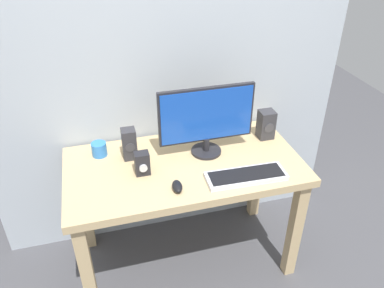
{
  "coord_description": "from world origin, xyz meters",
  "views": [
    {
      "loc": [
        -0.43,
        -1.71,
        2.02
      ],
      "look_at": [
        0.05,
        0.0,
        0.89
      ],
      "focal_mm": 35.9,
      "sensor_mm": 36.0,
      "label": 1
    }
  ],
  "objects_px": {
    "mouse": "(177,186)",
    "speaker_left": "(129,144)",
    "keyboard_primary": "(246,176)",
    "audio_controller": "(142,163)",
    "desk": "(184,179)",
    "monitor": "(206,118)",
    "speaker_right": "(266,124)",
    "coffee_mug": "(99,149)"
  },
  "relations": [
    {
      "from": "mouse",
      "to": "speaker_left",
      "type": "relative_size",
      "value": 0.54
    },
    {
      "from": "keyboard_primary",
      "to": "audio_controller",
      "type": "bearing_deg",
      "value": 160.21
    },
    {
      "from": "keyboard_primary",
      "to": "mouse",
      "type": "relative_size",
      "value": 4.4
    },
    {
      "from": "speaker_left",
      "to": "audio_controller",
      "type": "xyz_separation_m",
      "value": [
        0.04,
        -0.17,
        -0.03
      ]
    },
    {
      "from": "desk",
      "to": "monitor",
      "type": "relative_size",
      "value": 2.42
    },
    {
      "from": "speaker_right",
      "to": "coffee_mug",
      "type": "relative_size",
      "value": 2.1
    },
    {
      "from": "keyboard_primary",
      "to": "speaker_right",
      "type": "bearing_deg",
      "value": 52.95
    },
    {
      "from": "desk",
      "to": "speaker_right",
      "type": "height_order",
      "value": "speaker_right"
    },
    {
      "from": "monitor",
      "to": "mouse",
      "type": "relative_size",
      "value": 5.54
    },
    {
      "from": "speaker_left",
      "to": "coffee_mug",
      "type": "relative_size",
      "value": 2.15
    },
    {
      "from": "desk",
      "to": "speaker_left",
      "type": "distance_m",
      "value": 0.37
    },
    {
      "from": "speaker_left",
      "to": "audio_controller",
      "type": "height_order",
      "value": "speaker_left"
    },
    {
      "from": "keyboard_primary",
      "to": "speaker_right",
      "type": "xyz_separation_m",
      "value": [
        0.27,
        0.36,
        0.08
      ]
    },
    {
      "from": "mouse",
      "to": "keyboard_primary",
      "type": "bearing_deg",
      "value": 2.97
    },
    {
      "from": "keyboard_primary",
      "to": "coffee_mug",
      "type": "distance_m",
      "value": 0.85
    },
    {
      "from": "audio_controller",
      "to": "coffee_mug",
      "type": "relative_size",
      "value": 1.52
    },
    {
      "from": "mouse",
      "to": "speaker_left",
      "type": "height_order",
      "value": "speaker_left"
    },
    {
      "from": "speaker_left",
      "to": "desk",
      "type": "bearing_deg",
      "value": -25.8
    },
    {
      "from": "desk",
      "to": "keyboard_primary",
      "type": "xyz_separation_m",
      "value": [
        0.28,
        -0.22,
        0.12
      ]
    },
    {
      "from": "desk",
      "to": "speaker_left",
      "type": "bearing_deg",
      "value": 154.2
    },
    {
      "from": "mouse",
      "to": "speaker_left",
      "type": "distance_m",
      "value": 0.41
    },
    {
      "from": "monitor",
      "to": "speaker_left",
      "type": "distance_m",
      "value": 0.46
    },
    {
      "from": "keyboard_primary",
      "to": "mouse",
      "type": "height_order",
      "value": "mouse"
    },
    {
      "from": "mouse",
      "to": "audio_controller",
      "type": "height_order",
      "value": "audio_controller"
    },
    {
      "from": "speaker_right",
      "to": "mouse",
      "type": "bearing_deg",
      "value": -151.35
    },
    {
      "from": "monitor",
      "to": "coffee_mug",
      "type": "height_order",
      "value": "monitor"
    },
    {
      "from": "mouse",
      "to": "speaker_right",
      "type": "bearing_deg",
      "value": 32.65
    },
    {
      "from": "monitor",
      "to": "mouse",
      "type": "xyz_separation_m",
      "value": [
        -0.24,
        -0.3,
        -0.2
      ]
    },
    {
      "from": "coffee_mug",
      "to": "speaker_left",
      "type": "bearing_deg",
      "value": -22.97
    },
    {
      "from": "desk",
      "to": "keyboard_primary",
      "type": "relative_size",
      "value": 3.04
    },
    {
      "from": "keyboard_primary",
      "to": "desk",
      "type": "bearing_deg",
      "value": 142.13
    },
    {
      "from": "desk",
      "to": "mouse",
      "type": "xyz_separation_m",
      "value": [
        -0.09,
        -0.21,
        0.13
      ]
    },
    {
      "from": "desk",
      "to": "audio_controller",
      "type": "bearing_deg",
      "value": -172.29
    },
    {
      "from": "monitor",
      "to": "coffee_mug",
      "type": "bearing_deg",
      "value": 168.22
    },
    {
      "from": "mouse",
      "to": "speaker_left",
      "type": "xyz_separation_m",
      "value": [
        -0.19,
        0.35,
        0.07
      ]
    },
    {
      "from": "speaker_left",
      "to": "coffee_mug",
      "type": "bearing_deg",
      "value": 157.03
    },
    {
      "from": "coffee_mug",
      "to": "mouse",
      "type": "bearing_deg",
      "value": -49.52
    },
    {
      "from": "keyboard_primary",
      "to": "coffee_mug",
      "type": "height_order",
      "value": "coffee_mug"
    },
    {
      "from": "mouse",
      "to": "audio_controller",
      "type": "distance_m",
      "value": 0.24
    },
    {
      "from": "mouse",
      "to": "monitor",
      "type": "bearing_deg",
      "value": 54.52
    },
    {
      "from": "speaker_right",
      "to": "audio_controller",
      "type": "xyz_separation_m",
      "value": [
        -0.79,
        -0.17,
        -0.02
      ]
    },
    {
      "from": "monitor",
      "to": "speaker_right",
      "type": "bearing_deg",
      "value": 8.11
    }
  ]
}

